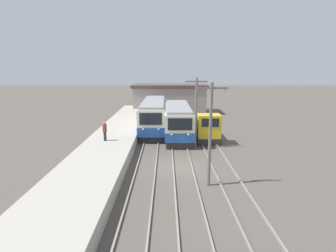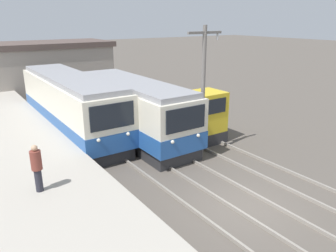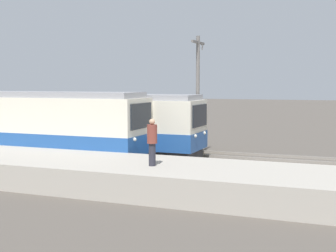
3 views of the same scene
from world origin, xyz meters
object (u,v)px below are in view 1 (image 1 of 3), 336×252
at_px(catenary_mast_near, 210,131).
at_px(person_on_platform, 105,130).
at_px(catenary_mast_mid, 196,111).
at_px(shunting_locomotive, 206,128).
at_px(commuter_train_center, 178,122).
at_px(commuter_train_left, 154,117).

relative_size(catenary_mast_near, person_on_platform, 3.76).
bearing_deg(person_on_platform, catenary_mast_mid, 6.21).
xyz_separation_m(shunting_locomotive, person_on_platform, (-9.83, -4.16, 0.80)).
bearing_deg(shunting_locomotive, commuter_train_center, 157.65).
relative_size(shunting_locomotive, catenary_mast_mid, 0.85).
bearing_deg(catenary_mast_near, commuter_train_center, 96.84).
xyz_separation_m(commuter_train_left, catenary_mast_near, (4.31, -15.47, 1.94)).
bearing_deg(person_on_platform, commuter_train_left, 64.08).
bearing_deg(catenary_mast_mid, catenary_mast_near, -90.00).
height_order(shunting_locomotive, person_on_platform, shunting_locomotive).
bearing_deg(catenary_mast_near, person_on_platform, 139.33).
distance_m(shunting_locomotive, catenary_mast_mid, 4.34).
bearing_deg(commuter_train_left, shunting_locomotive, -35.51).
distance_m(commuter_train_center, shunting_locomotive, 3.27).
bearing_deg(shunting_locomotive, catenary_mast_near, -97.50).
relative_size(commuter_train_center, catenary_mast_mid, 1.54).
distance_m(catenary_mast_near, catenary_mast_mid, 8.08).
bearing_deg(shunting_locomotive, commuter_train_left, 144.49).
xyz_separation_m(catenary_mast_mid, person_on_platform, (-8.34, -0.91, -1.65)).
relative_size(commuter_train_left, person_on_platform, 6.81).
distance_m(shunting_locomotive, catenary_mast_near, 11.69).
xyz_separation_m(commuter_train_center, person_on_platform, (-6.83, -5.40, 0.36)).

